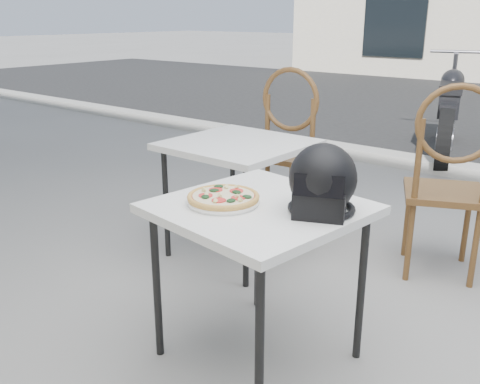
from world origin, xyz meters
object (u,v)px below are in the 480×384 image
Objects in this scene: cafe_chair_main at (449,173)px; cafe_table_side at (238,152)px; plate at (223,202)px; cafe_table_main at (259,219)px; cafe_chair_side at (296,140)px; motorcycle at (449,111)px; pizza at (223,197)px; helmet at (322,183)px.

cafe_table_side is (-1.14, -0.49, 0.04)m from cafe_chair_main.
cafe_table_main is at bearing 34.16° from plate.
plate is at bearing 108.53° from cafe_chair_side.
cafe_table_side is at bearing 133.32° from cafe_table_main.
motorcycle is at bearing -96.09° from cafe_chair_main.
cafe_chair_side reaches higher than cafe_chair_main.
cafe_table_main is 0.17m from plate.
plate is 4.49m from motorcycle.
cafe_chair_main is at bearing 74.36° from cafe_table_main.
cafe_chair_side is at bearing 112.20° from pizza.
cafe_table_main is 4.42m from motorcycle.
motorcycle is (-0.87, 4.28, -0.37)m from helmet.
pizza is at bearing 46.57° from cafe_chair_main.
motorcycle reaches higher than cafe_table_main.
motorcycle is at bearing 87.53° from cafe_table_side.
helmet is 0.17× the size of motorcycle.
cafe_chair_main reaches higher than helmet.
plate is 0.89× the size of helmet.
helmet is (0.37, 0.17, 0.12)m from plate.
pizza is at bearing -100.27° from motorcycle.
cafe_chair_side is at bearing 102.88° from helmet.
pizza is 0.41× the size of cafe_table_side.
cafe_chair_side is at bearing 117.40° from cafe_table_main.
plate is at bearing -145.84° from cafe_table_main.
cafe_chair_side is 0.54× the size of motorcycle.
plate is 1.01× the size of pizza.
plate is at bearing -100.27° from motorcycle.
helmet is at bearing -95.16° from motorcycle.
pizza is (-0.13, -0.09, 0.10)m from cafe_table_main.
cafe_chair_main is (0.37, 1.31, -0.02)m from cafe_table_main.
cafe_table_main is at bearing 34.10° from pizza.
pizza reaches higher than plate.
cafe_chair_main is 1.24m from cafe_table_side.
cafe_chair_main is 1.14m from cafe_chair_side.
motorcycle is at bearing -96.38° from cafe_chair_side.
motorcycle reaches higher than plate.
cafe_table_side is 0.69× the size of cafe_chair_side.
cafe_table_main is at bearing 50.40° from cafe_chair_main.
motorcycle is at bearing 78.23° from helmet.
cafe_table_main is 2.67× the size of plate.
cafe_chair_side is (-0.76, 1.47, -0.02)m from cafe_table_main.
cafe_chair_main is (0.12, 1.22, -0.22)m from helmet.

